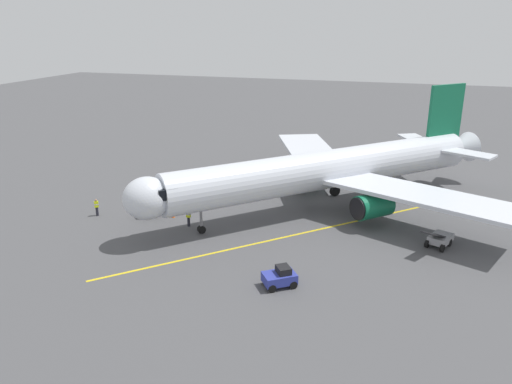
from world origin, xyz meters
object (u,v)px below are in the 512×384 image
ground_crew_wing_walker (188,217)px  belt_loader_rear_apron (439,239)px  airplane (330,170)px  tug_portside (280,277)px  belt_loader_near_nose (362,158)px  ground_crew_marshaller (97,207)px  safety_cone_wing_port (181,182)px  baggage_cart_starboard_side (153,208)px  safety_cone_nose_right (173,215)px  safety_cone_nose_left (161,192)px

ground_crew_wing_walker → belt_loader_rear_apron: size_ratio=0.37×
belt_loader_rear_apron → airplane: bearing=-31.6°
tug_portside → belt_loader_near_nose: bearing=-93.8°
ground_crew_marshaller → safety_cone_wing_port: bearing=-107.2°
airplane → safety_cone_wing_port: (17.59, -2.53, -3.73)m
ground_crew_wing_walker → belt_loader_rear_apron: belt_loader_rear_apron is taller
tug_portside → belt_loader_rear_apron: size_ratio=0.59×
airplane → belt_loader_rear_apron: airplane is taller
belt_loader_near_nose → baggage_cart_starboard_side: bearing=54.8°
airplane → belt_loader_near_nose: bearing=-95.0°
safety_cone_nose_right → safety_cone_nose_left: bearing=-53.0°
safety_cone_wing_port → airplane: bearing=171.8°
ground_crew_marshaller → belt_loader_rear_apron: size_ratio=0.37×
tug_portside → safety_cone_nose_right: tug_portside is taller
ground_crew_marshaller → safety_cone_wing_port: ground_crew_marshaller is taller
ground_crew_marshaller → tug_portside: size_ratio=0.62×
baggage_cart_starboard_side → safety_cone_nose_left: (2.19, -5.67, -0.38)m
belt_loader_rear_apron → safety_cone_nose_right: belt_loader_rear_apron is taller
ground_crew_wing_walker → safety_cone_wing_port: ground_crew_wing_walker is taller
airplane → belt_loader_rear_apron: 12.63m
airplane → baggage_cart_starboard_side: (15.97, 7.04, -3.35)m
ground_crew_marshaller → safety_cone_nose_left: size_ratio=3.11×
airplane → tug_portside: airplane is taller
ground_crew_wing_walker → safety_cone_wing_port: (6.08, -11.15, -0.61)m
safety_cone_nose_left → tug_portside: bearing=138.7°
tug_portside → safety_cone_nose_left: tug_portside is taller
belt_loader_rear_apron → safety_cone_wing_port: (27.97, -8.92, -0.44)m
tug_portside → belt_loader_rear_apron: (-11.09, -10.33, 0.01)m
safety_cone_nose_right → safety_cone_wing_port: 10.31m
safety_cone_nose_left → belt_loader_near_nose: bearing=-135.8°
belt_loader_near_nose → airplane: bearing=85.0°
safety_cone_nose_left → safety_cone_nose_right: same height
ground_crew_marshaller → safety_cone_nose_left: 8.09m
airplane → baggage_cart_starboard_side: airplane is taller
belt_loader_near_nose → tug_portside: bearing=86.2°
belt_loader_rear_apron → safety_cone_nose_right: (24.24, 0.69, -0.44)m
ground_crew_marshaller → belt_loader_near_nose: size_ratio=0.41×
ground_crew_marshaller → tug_portside: bearing=159.0°
airplane → safety_cone_nose_right: bearing=27.0°
ground_crew_marshaller → safety_cone_nose_right: size_ratio=3.11×
ground_crew_wing_walker → tug_portside: size_ratio=0.62×
ground_crew_wing_walker → safety_cone_nose_right: ground_crew_wing_walker is taller
tug_portside → safety_cone_nose_right: 16.31m
ground_crew_wing_walker → belt_loader_near_nose: bearing=-116.3°
ground_crew_marshaller → tug_portside: 21.86m
airplane → safety_cone_nose_right: size_ratio=60.17×
baggage_cart_starboard_side → safety_cone_nose_left: 6.09m
baggage_cart_starboard_side → safety_cone_wing_port: size_ratio=5.16×
airplane → ground_crew_marshaller: airplane is taller
airplane → belt_loader_rear_apron: size_ratio=7.09×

